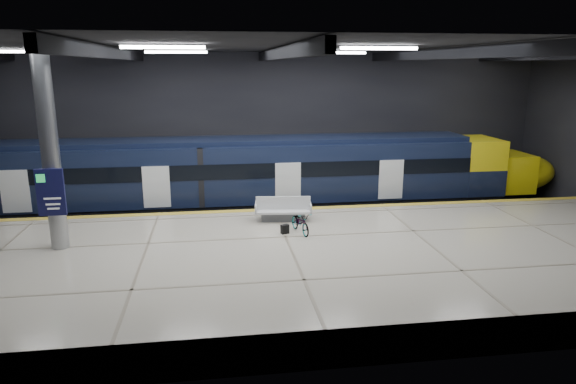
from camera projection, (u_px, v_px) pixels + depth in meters
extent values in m
plane|color=black|center=(282.00, 255.00, 20.38)|extent=(30.00, 30.00, 0.00)
cube|color=black|center=(262.00, 130.00, 27.11)|extent=(30.00, 0.10, 8.00)
cube|color=black|center=(327.00, 215.00, 11.73)|extent=(30.00, 0.10, 8.00)
cube|color=black|center=(282.00, 46.00, 18.46)|extent=(30.00, 16.00, 0.10)
cube|color=black|center=(109.00, 53.00, 17.70)|extent=(0.25, 16.00, 0.40)
cube|color=black|center=(282.00, 53.00, 18.52)|extent=(0.25, 16.00, 0.40)
cube|color=black|center=(439.00, 54.00, 19.35)|extent=(0.25, 16.00, 0.40)
cube|color=white|center=(163.00, 47.00, 16.02)|extent=(2.60, 0.18, 0.10)
cube|color=white|center=(379.00, 48.00, 16.98)|extent=(2.60, 0.18, 0.10)
cube|color=white|center=(572.00, 49.00, 17.95)|extent=(2.60, 0.18, 0.10)
cube|color=white|center=(1.00, 51.00, 20.82)|extent=(2.60, 0.18, 0.10)
cube|color=white|center=(176.00, 52.00, 21.79)|extent=(2.60, 0.18, 0.10)
cube|color=white|center=(337.00, 53.00, 22.75)|extent=(2.60, 0.18, 0.10)
cube|color=white|center=(484.00, 53.00, 23.71)|extent=(2.60, 0.18, 0.10)
cube|color=beige|center=(292.00, 266.00, 17.85)|extent=(30.00, 11.00, 1.10)
cube|color=yellow|center=(274.00, 210.00, 22.76)|extent=(30.00, 0.40, 0.01)
cube|color=gray|center=(269.00, 219.00, 24.96)|extent=(30.00, 0.08, 0.16)
cube|color=gray|center=(266.00, 211.00, 26.34)|extent=(30.00, 0.08, 0.16)
cube|color=black|center=(224.00, 207.00, 25.24)|extent=(24.00, 2.58, 0.80)
cube|color=black|center=(223.00, 172.00, 24.81)|extent=(24.00, 2.80, 2.75)
cube|color=black|center=(222.00, 141.00, 24.45)|extent=(24.00, 2.30, 0.24)
cube|color=black|center=(223.00, 172.00, 23.39)|extent=(24.00, 0.04, 0.70)
cube|color=white|center=(288.00, 183.00, 23.94)|extent=(1.20, 0.05, 1.90)
cube|color=yellow|center=(475.00, 165.00, 26.60)|extent=(2.00, 2.80, 2.75)
ellipsoid|color=yellow|center=(520.00, 172.00, 27.07)|extent=(3.60, 2.52, 1.90)
cube|color=black|center=(480.00, 161.00, 26.60)|extent=(1.60, 2.38, 0.80)
cube|color=#595B60|center=(283.00, 216.00, 21.17)|extent=(1.84, 0.76, 0.34)
cube|color=silver|center=(283.00, 210.00, 21.10)|extent=(2.33, 1.20, 0.09)
cube|color=silver|center=(283.00, 203.00, 21.03)|extent=(2.23, 0.34, 0.56)
cube|color=silver|center=(256.00, 207.00, 21.04)|extent=(0.18, 0.95, 0.34)
cube|color=silver|center=(310.00, 207.00, 21.10)|extent=(0.18, 0.95, 0.34)
imported|color=#99999E|center=(300.00, 222.00, 19.52)|extent=(0.90, 1.66, 0.83)
cube|color=black|center=(285.00, 229.00, 19.50)|extent=(0.35, 0.28, 0.35)
cylinder|color=#9EA0A5|center=(50.00, 150.00, 17.23)|extent=(0.60, 0.60, 6.90)
cube|color=#11123E|center=(51.00, 192.00, 17.15)|extent=(0.90, 0.12, 1.60)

